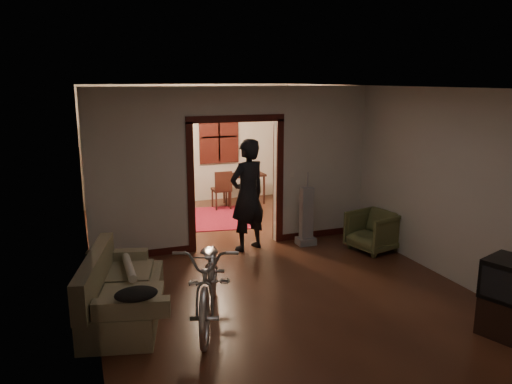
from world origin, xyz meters
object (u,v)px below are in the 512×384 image
desk (244,189)px  sofa (124,285)px  armchair (373,231)px  person (248,195)px  locker (144,168)px  bicycle (210,278)px

desk → sofa: bearing=-141.4°
armchair → desk: 4.05m
armchair → desk: bearing=-180.0°
sofa → person: size_ratio=0.95×
person → desk: size_ratio=2.03×
sofa → locker: locker is taller
sofa → locker: bearing=92.7°
sofa → bicycle: bearing=-10.2°
armchair → person: size_ratio=0.39×
bicycle → locker: 5.55m
sofa → person: bearing=52.9°
sofa → bicycle: size_ratio=0.89×
desk → locker: bearing=159.3°
bicycle → desk: bicycle is taller
bicycle → armchair: 3.65m
sofa → person: 3.00m
sofa → armchair: (4.30, 1.08, -0.08)m
sofa → person: (2.28, 1.88, 0.55)m
person → desk: (0.99, 3.12, -0.62)m
locker → desk: 2.40m
desk → armchair: bearing=-93.5°
armchair → locker: (-3.33, 4.02, 0.66)m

